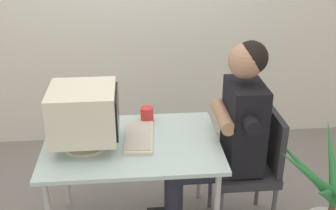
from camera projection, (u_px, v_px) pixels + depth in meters
desk at (132, 151)px, 2.68m from camera, size 1.11×0.78×0.71m
crt_monitor at (84, 114)px, 2.52m from camera, size 0.40×0.38×0.39m
keyboard at (139, 137)px, 2.69m from camera, size 0.20×0.43×0.03m
office_chair at (252, 163)px, 2.83m from camera, size 0.42×0.42×0.86m
person_seated at (226, 132)px, 2.72m from camera, size 0.75×0.56×1.34m
potted_plant at (332, 206)px, 2.59m from camera, size 0.79×0.75×0.83m
desk_mug at (147, 115)px, 2.89m from camera, size 0.09×0.10×0.11m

